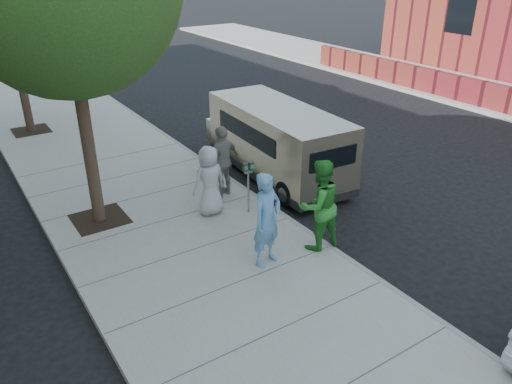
{
  "coord_description": "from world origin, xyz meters",
  "views": [
    {
      "loc": [
        -4.89,
        -8.19,
        5.88
      ],
      "look_at": [
        0.49,
        -0.04,
        1.1
      ],
      "focal_mm": 35.0,
      "sensor_mm": 36.0,
      "label": 1
    }
  ],
  "objects_px": {
    "parking_meter": "(248,177)",
    "person_gray_shirt": "(209,181)",
    "van": "(276,140)",
    "person_striped_polo": "(223,161)",
    "person_officer": "(267,220)",
    "person_green_shirt": "(319,205)"
  },
  "relations": [
    {
      "from": "person_green_shirt",
      "to": "person_gray_shirt",
      "type": "relative_size",
      "value": 1.17
    },
    {
      "from": "parking_meter",
      "to": "person_officer",
      "type": "bearing_deg",
      "value": -107.96
    },
    {
      "from": "van",
      "to": "parking_meter",
      "type": "bearing_deg",
      "value": -136.04
    },
    {
      "from": "parking_meter",
      "to": "person_striped_polo",
      "type": "xyz_separation_m",
      "value": [
        -0.03,
        1.13,
        0.0
      ]
    },
    {
      "from": "person_gray_shirt",
      "to": "person_striped_polo",
      "type": "height_order",
      "value": "person_striped_polo"
    },
    {
      "from": "person_officer",
      "to": "person_green_shirt",
      "type": "relative_size",
      "value": 0.99
    },
    {
      "from": "person_officer",
      "to": "van",
      "type": "bearing_deg",
      "value": 36.88
    },
    {
      "from": "van",
      "to": "person_striped_polo",
      "type": "relative_size",
      "value": 2.95
    },
    {
      "from": "person_officer",
      "to": "person_striped_polo",
      "type": "relative_size",
      "value": 1.05
    },
    {
      "from": "person_striped_polo",
      "to": "person_gray_shirt",
      "type": "bearing_deg",
      "value": 23.91
    },
    {
      "from": "person_green_shirt",
      "to": "person_striped_polo",
      "type": "distance_m",
      "value": 3.26
    },
    {
      "from": "parking_meter",
      "to": "person_green_shirt",
      "type": "xyz_separation_m",
      "value": [
        0.38,
        -2.1,
        0.06
      ]
    },
    {
      "from": "person_officer",
      "to": "person_striped_polo",
      "type": "xyz_separation_m",
      "value": [
        0.82,
        3.13,
        -0.04
      ]
    },
    {
      "from": "person_green_shirt",
      "to": "person_striped_polo",
      "type": "height_order",
      "value": "person_green_shirt"
    },
    {
      "from": "parking_meter",
      "to": "person_striped_polo",
      "type": "bearing_deg",
      "value": 96.65
    },
    {
      "from": "van",
      "to": "person_green_shirt",
      "type": "height_order",
      "value": "person_green_shirt"
    },
    {
      "from": "person_officer",
      "to": "person_striped_polo",
      "type": "distance_m",
      "value": 3.24
    },
    {
      "from": "person_officer",
      "to": "person_green_shirt",
      "type": "distance_m",
      "value": 1.24
    },
    {
      "from": "person_gray_shirt",
      "to": "van",
      "type": "bearing_deg",
      "value": -158.27
    },
    {
      "from": "person_officer",
      "to": "person_gray_shirt",
      "type": "distance_m",
      "value": 2.47
    },
    {
      "from": "person_gray_shirt",
      "to": "person_striped_polo",
      "type": "xyz_separation_m",
      "value": [
        0.75,
        0.67,
        0.09
      ]
    },
    {
      "from": "parking_meter",
      "to": "person_gray_shirt",
      "type": "distance_m",
      "value": 0.92
    }
  ]
}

